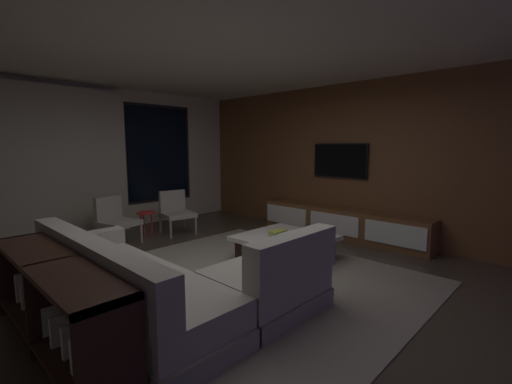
# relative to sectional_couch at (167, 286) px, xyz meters

# --- Properties ---
(floor) EXTENTS (9.20, 9.20, 0.00)m
(floor) POSITION_rel_sectional_couch_xyz_m (0.87, 0.17, -0.29)
(floor) COLOR #473D33
(back_wall_with_window) EXTENTS (6.60, 0.30, 2.70)m
(back_wall_with_window) POSITION_rel_sectional_couch_xyz_m (0.81, 3.79, 1.05)
(back_wall_with_window) COLOR beige
(back_wall_with_window) RESTS_ON floor
(media_wall) EXTENTS (0.12, 7.80, 2.70)m
(media_wall) POSITION_rel_sectional_couch_xyz_m (3.93, 0.17, 1.06)
(media_wall) COLOR brown
(media_wall) RESTS_ON floor
(ceiling) EXTENTS (8.20, 8.20, 0.00)m
(ceiling) POSITION_rel_sectional_couch_xyz_m (0.87, 0.17, 2.41)
(ceiling) COLOR beige
(area_rug) EXTENTS (3.20, 3.80, 0.01)m
(area_rug) POSITION_rel_sectional_couch_xyz_m (1.22, 0.07, -0.28)
(area_rug) COLOR gray
(area_rug) RESTS_ON floor
(sectional_couch) EXTENTS (1.98, 2.50, 0.82)m
(sectional_couch) POSITION_rel_sectional_couch_xyz_m (0.00, 0.00, 0.00)
(sectional_couch) COLOR gray
(sectional_couch) RESTS_ON floor
(coffee_table) EXTENTS (1.16, 1.16, 0.36)m
(coffee_table) POSITION_rel_sectional_couch_xyz_m (2.00, 0.19, -0.10)
(coffee_table) COLOR #331C15
(coffee_table) RESTS_ON floor
(book_stack_on_coffee_table) EXTENTS (0.26, 0.19, 0.08)m
(book_stack_on_coffee_table) POSITION_rel_sectional_couch_xyz_m (1.93, 0.27, 0.11)
(book_stack_on_coffee_table) COLOR tan
(book_stack_on_coffee_table) RESTS_ON coffee_table
(accent_chair_near_window) EXTENTS (0.63, 0.65, 0.78)m
(accent_chair_near_window) POSITION_rel_sectional_couch_xyz_m (1.83, 2.65, 0.14)
(accent_chair_near_window) COLOR #B2ADA0
(accent_chair_near_window) RESTS_ON floor
(accent_chair_by_curtain) EXTENTS (0.66, 0.67, 0.78)m
(accent_chair_by_curtain) POSITION_rel_sectional_couch_xyz_m (0.73, 2.75, 0.14)
(accent_chair_by_curtain) COLOR #B2ADA0
(accent_chair_by_curtain) RESTS_ON floor
(side_stool) EXTENTS (0.32, 0.32, 0.46)m
(side_stool) POSITION_rel_sectional_couch_xyz_m (1.27, 2.73, 0.08)
(side_stool) COLOR red
(side_stool) RESTS_ON floor
(media_console) EXTENTS (0.46, 3.10, 0.52)m
(media_console) POSITION_rel_sectional_couch_xyz_m (3.64, 0.22, -0.04)
(media_console) COLOR brown
(media_console) RESTS_ON floor
(mounted_tv) EXTENTS (0.05, 1.05, 0.61)m
(mounted_tv) POSITION_rel_sectional_couch_xyz_m (3.82, 0.42, 1.06)
(mounted_tv) COLOR black
(console_table_behind_couch) EXTENTS (0.40, 2.10, 0.74)m
(console_table_behind_couch) POSITION_rel_sectional_couch_xyz_m (-0.91, 0.13, 0.13)
(console_table_behind_couch) COLOR #331C15
(console_table_behind_couch) RESTS_ON floor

